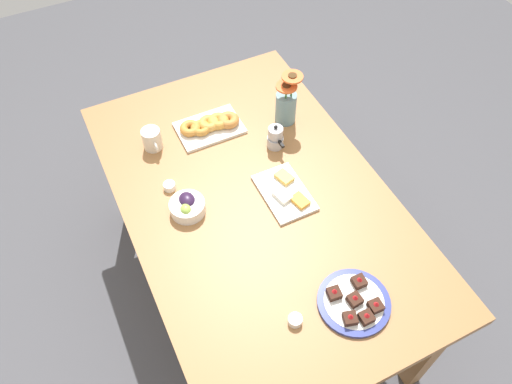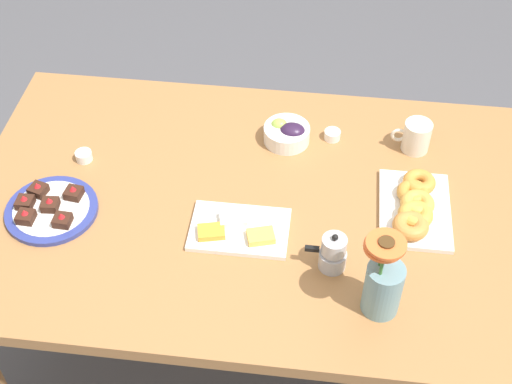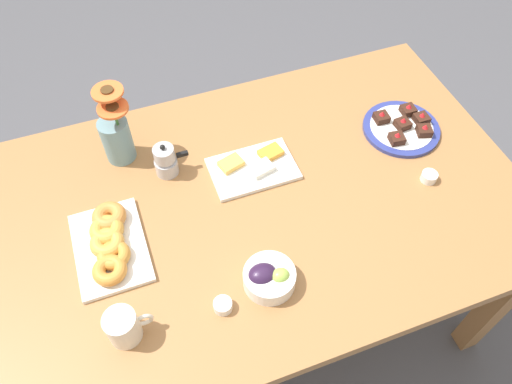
# 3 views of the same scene
# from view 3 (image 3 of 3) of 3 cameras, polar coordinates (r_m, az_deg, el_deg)

# --- Properties ---
(ground_plane) EXTENTS (6.00, 6.00, 0.00)m
(ground_plane) POSITION_cam_3_polar(r_m,az_deg,el_deg) (2.11, 0.00, -12.80)
(ground_plane) COLOR #4C4C51
(dining_table) EXTENTS (1.60, 1.00, 0.74)m
(dining_table) POSITION_cam_3_polar(r_m,az_deg,el_deg) (1.54, 0.00, -2.80)
(dining_table) COLOR #9E6B3D
(dining_table) RESTS_ON ground_plane
(coffee_mug) EXTENTS (0.12, 0.08, 0.09)m
(coffee_mug) POSITION_cam_3_polar(r_m,az_deg,el_deg) (1.27, -14.92, -14.64)
(coffee_mug) COLOR silver
(coffee_mug) RESTS_ON dining_table
(grape_bowl) EXTENTS (0.14, 0.14, 0.07)m
(grape_bowl) POSITION_cam_3_polar(r_m,az_deg,el_deg) (1.30, 1.48, -9.72)
(grape_bowl) COLOR white
(grape_bowl) RESTS_ON dining_table
(cheese_platter) EXTENTS (0.26, 0.17, 0.03)m
(cheese_platter) POSITION_cam_3_polar(r_m,az_deg,el_deg) (1.53, -0.33, 2.87)
(cheese_platter) COLOR white
(cheese_platter) RESTS_ON dining_table
(croissant_platter) EXTENTS (0.19, 0.29, 0.05)m
(croissant_platter) POSITION_cam_3_polar(r_m,az_deg,el_deg) (1.42, -16.40, -5.59)
(croissant_platter) COLOR white
(croissant_platter) RESTS_ON dining_table
(jam_cup_honey) EXTENTS (0.05, 0.05, 0.03)m
(jam_cup_honey) POSITION_cam_3_polar(r_m,az_deg,el_deg) (1.29, -3.81, -12.79)
(jam_cup_honey) COLOR white
(jam_cup_honey) RESTS_ON dining_table
(jam_cup_berry) EXTENTS (0.05, 0.05, 0.03)m
(jam_cup_berry) POSITION_cam_3_polar(r_m,az_deg,el_deg) (1.59, 19.18, 1.68)
(jam_cup_berry) COLOR white
(jam_cup_berry) RESTS_ON dining_table
(dessert_plate) EXTENTS (0.25, 0.25, 0.05)m
(dessert_plate) POSITION_cam_3_polar(r_m,az_deg,el_deg) (1.71, 16.34, 7.10)
(dessert_plate) COLOR navy
(dessert_plate) RESTS_ON dining_table
(flower_vase) EXTENTS (0.11, 0.12, 0.26)m
(flower_vase) POSITION_cam_3_polar(r_m,az_deg,el_deg) (1.57, -15.67, 6.22)
(flower_vase) COLOR #6B939E
(flower_vase) RESTS_ON dining_table
(moka_pot) EXTENTS (0.11, 0.07, 0.12)m
(moka_pot) POSITION_cam_3_polar(r_m,az_deg,el_deg) (1.52, -10.28, 3.51)
(moka_pot) COLOR #B7B7BC
(moka_pot) RESTS_ON dining_table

